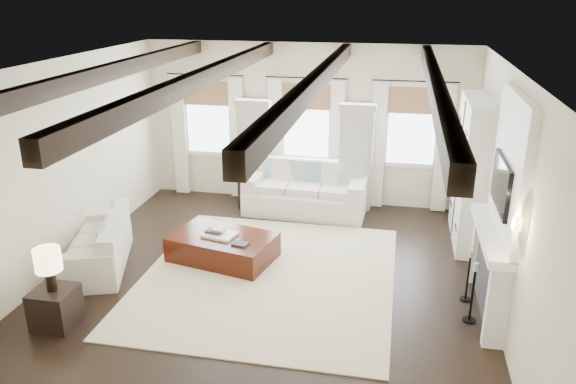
% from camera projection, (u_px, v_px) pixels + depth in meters
% --- Properties ---
extents(ground, '(7.50, 7.50, 0.00)m').
position_uv_depth(ground, '(264.00, 288.00, 8.30)').
color(ground, black).
rests_on(ground, ground).
extents(room_shell, '(6.54, 7.54, 3.22)m').
position_uv_depth(room_shell, '(325.00, 152.00, 8.34)').
color(room_shell, '#EDE3C4').
rests_on(room_shell, ground).
extents(area_rug, '(3.79, 4.20, 0.02)m').
position_uv_depth(area_rug, '(268.00, 276.00, 8.61)').
color(area_rug, beige).
rests_on(area_rug, ground).
extents(sofa_back, '(2.37, 1.14, 1.00)m').
position_uv_depth(sofa_back, '(306.00, 191.00, 11.02)').
color(sofa_back, silver).
rests_on(sofa_back, ground).
extents(sofa_left, '(1.41, 2.03, 0.80)m').
position_uv_depth(sofa_left, '(101.00, 247.00, 8.87)').
color(sofa_left, silver).
rests_on(sofa_left, ground).
extents(ottoman, '(1.79, 1.33, 0.42)m').
position_uv_depth(ottoman, '(223.00, 247.00, 9.11)').
color(ottoman, black).
rests_on(ottoman, ground).
extents(tray, '(0.57, 0.48, 0.04)m').
position_uv_depth(tray, '(220.00, 235.00, 9.02)').
color(tray, white).
rests_on(tray, ottoman).
extents(book_lower, '(0.30, 0.25, 0.04)m').
position_uv_depth(book_lower, '(214.00, 231.00, 9.05)').
color(book_lower, '#262628').
rests_on(book_lower, tray).
extents(book_upper, '(0.25, 0.21, 0.03)m').
position_uv_depth(book_upper, '(219.00, 229.00, 9.04)').
color(book_upper, beige).
rests_on(book_upper, book_lower).
extents(book_loose, '(0.27, 0.23, 0.03)m').
position_uv_depth(book_loose, '(240.00, 244.00, 8.71)').
color(book_loose, '#262628').
rests_on(book_loose, ottoman).
extents(side_table_front, '(0.52, 0.52, 0.52)m').
position_uv_depth(side_table_front, '(55.00, 307.00, 7.32)').
color(side_table_front, black).
rests_on(side_table_front, ground).
extents(lamp_front, '(0.34, 0.34, 0.58)m').
position_uv_depth(lamp_front, '(48.00, 262.00, 7.10)').
color(lamp_front, black).
rests_on(lamp_front, side_table_front).
extents(side_table_back, '(0.37, 0.37, 0.55)m').
position_uv_depth(side_table_back, '(249.00, 193.00, 11.31)').
color(side_table_back, black).
rests_on(side_table_back, ground).
extents(lamp_back, '(0.33, 0.33, 0.57)m').
position_uv_depth(lamp_back, '(248.00, 162.00, 11.08)').
color(lamp_back, black).
rests_on(lamp_back, side_table_back).
extents(candlestick_near, '(0.17, 0.17, 0.86)m').
position_uv_depth(candlestick_near, '(472.00, 297.00, 7.37)').
color(candlestick_near, black).
rests_on(candlestick_near, ground).
extents(candlestick_far, '(0.16, 0.16, 0.78)m').
position_uv_depth(candlestick_far, '(468.00, 280.00, 7.88)').
color(candlestick_far, black).
rests_on(candlestick_far, ground).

